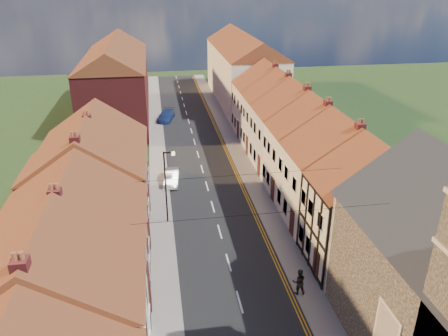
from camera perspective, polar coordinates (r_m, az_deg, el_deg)
The scene contains 19 objects.
road at distance 44.52m, azimuth -2.87°, elevation -0.13°, with size 7.00×90.00×0.02m, color black.
pavement_left at distance 44.30m, azimuth -8.54°, elevation -0.44°, with size 1.80×90.00×0.12m, color #A39B94.
pavement_right at distance 45.13m, azimuth 2.68°, elevation 0.29°, with size 1.80×90.00×0.12m, color #A39B94.
cottage_r_tudor at distance 30.08m, azimuth 18.80°, elevation -4.51°, with size 8.30×5.20×9.00m.
cottage_r_white_near at distance 34.42m, azimuth 14.88°, elevation -0.32°, with size 8.30×6.00×9.00m.
cottage_r_cream_mid at distance 39.01m, azimuth 11.82°, elevation 2.90°, with size 8.30×5.20×9.00m.
cottage_r_pink at distance 43.79m, azimuth 9.41°, elevation 5.42°, with size 8.30×6.00×9.00m.
cottage_r_white_far at distance 48.70m, azimuth 7.46°, elevation 7.44°, with size 8.30×5.20×9.00m.
cottage_r_cream_far at distance 53.70m, azimuth 5.85°, elevation 9.07°, with size 8.30×6.00×9.00m.
cottage_l_cream at distance 21.61m, azimuth -21.39°, elevation -17.18°, with size 8.30×6.30×9.10m.
cottage_l_white at distance 26.77m, azimuth -18.83°, elevation -8.50°, with size 8.30×6.90×8.80m.
cottage_l_brick_mid at distance 31.98m, azimuth -17.33°, elevation -2.45°, with size 8.30×5.70×9.10m.
cottage_l_pink at distance 37.29m, azimuth -16.26°, elevation 1.25°, with size 8.30×6.30×8.80m.
block_right_far at distance 68.05m, azimuth 2.57°, elevation 13.04°, with size 8.30×24.20×10.50m.
block_left_far at distance 61.99m, azimuth -13.89°, elevation 11.30°, with size 8.30×24.20×10.50m.
lamppost at distance 33.76m, azimuth -7.50°, elevation -1.92°, with size 0.88×0.15×6.00m.
car_mid at distance 41.58m, azimuth -6.84°, elevation -1.19°, with size 1.29×3.70×1.22m, color #AEB2B6.
car_far at distance 59.94m, azimuth -7.57°, elevation 6.76°, with size 1.81×4.46×1.29m, color navy.
pedestrian_right at distance 27.92m, azimuth 9.76°, elevation -14.42°, with size 0.84×0.65×1.73m, color black.
Camera 1 is at (-4.25, -10.43, 18.16)m, focal length 35.00 mm.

